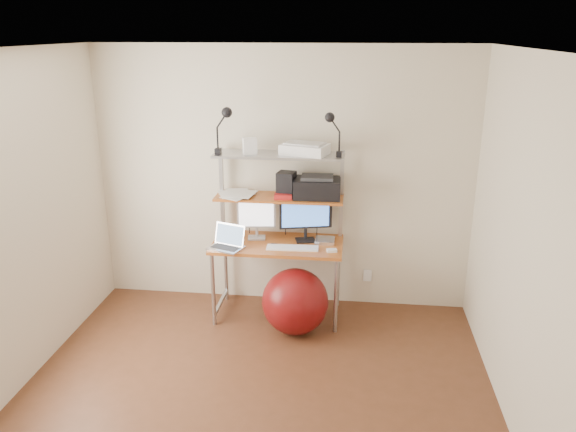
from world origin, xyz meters
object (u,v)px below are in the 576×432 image
object	(u,v)px
printer	(317,187)
exercise_ball	(295,301)
monitor_silver	(257,217)
laptop	(228,243)
monitor_black	(306,216)

from	to	relation	value
printer	exercise_ball	bearing A→B (deg)	-110.51
monitor_silver	laptop	world-z (taller)	monitor_silver
monitor_silver	exercise_ball	size ratio (longest dim) A/B	0.67
monitor_silver	monitor_black	xyz separation A→B (m)	(0.46, -0.01, 0.03)
laptop	monitor_black	bearing A→B (deg)	40.22
monitor_silver	exercise_ball	xyz separation A→B (m)	(0.41, -0.40, -0.65)
monitor_silver	laptop	xyz separation A→B (m)	(-0.22, -0.27, -0.17)
monitor_silver	printer	bearing A→B (deg)	-4.33
monitor_black	laptop	world-z (taller)	monitor_black
monitor_black	exercise_ball	size ratio (longest dim) A/B	0.82
monitor_silver	printer	size ratio (longest dim) A/B	0.94
laptop	printer	distance (m)	0.96
monitor_silver	laptop	size ratio (longest dim) A/B	1.12
exercise_ball	laptop	bearing A→B (deg)	168.32
printer	exercise_ball	world-z (taller)	printer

